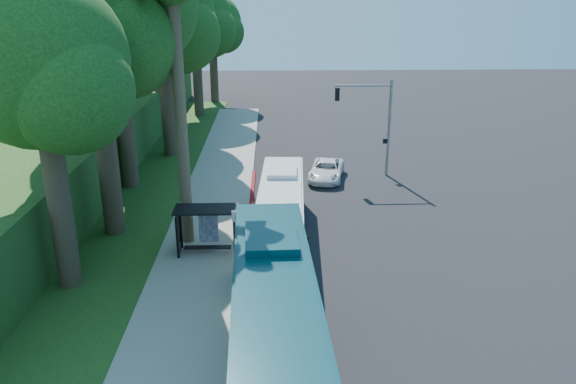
{
  "coord_description": "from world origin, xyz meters",
  "views": [
    {
      "loc": [
        -3.74,
        -29.26,
        12.7
      ],
      "look_at": [
        -2.76,
        1.0,
        1.95
      ],
      "focal_mm": 35.0,
      "sensor_mm": 36.0,
      "label": 1
    }
  ],
  "objects_px": {
    "white_bus": "(281,208)",
    "pickup": "(326,170)",
    "bus_shelter": "(202,221)",
    "teal_bus": "(274,311)"
  },
  "relations": [
    {
      "from": "bus_shelter",
      "to": "white_bus",
      "type": "distance_m",
      "value": 4.61
    },
    {
      "from": "white_bus",
      "to": "pickup",
      "type": "xyz_separation_m",
      "value": [
        3.46,
        9.91,
        -0.94
      ]
    },
    {
      "from": "bus_shelter",
      "to": "teal_bus",
      "type": "height_order",
      "value": "teal_bus"
    },
    {
      "from": "white_bus",
      "to": "teal_bus",
      "type": "xyz_separation_m",
      "value": [
        -0.49,
        -11.03,
        0.34
      ]
    },
    {
      "from": "white_bus",
      "to": "bus_shelter",
      "type": "bearing_deg",
      "value": -149.38
    },
    {
      "from": "bus_shelter",
      "to": "teal_bus",
      "type": "distance_m",
      "value": 9.58
    },
    {
      "from": "bus_shelter",
      "to": "white_bus",
      "type": "height_order",
      "value": "white_bus"
    },
    {
      "from": "white_bus",
      "to": "pickup",
      "type": "distance_m",
      "value": 10.54
    },
    {
      "from": "teal_bus",
      "to": "pickup",
      "type": "height_order",
      "value": "teal_bus"
    },
    {
      "from": "bus_shelter",
      "to": "teal_bus",
      "type": "bearing_deg",
      "value": -68.02
    }
  ]
}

